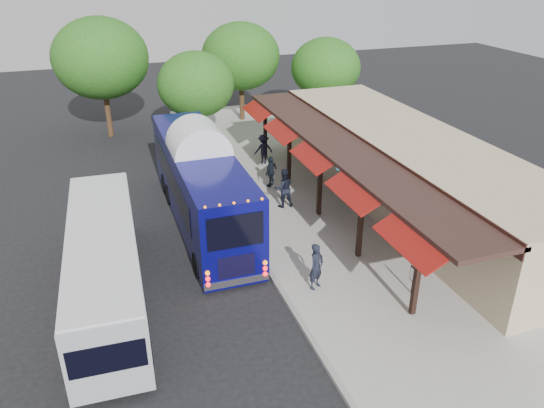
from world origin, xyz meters
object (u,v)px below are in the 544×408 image
object	(u,v)px
city_bus	(105,263)
ped_b	(284,188)
ped_d	(263,149)
ped_a	(316,266)
ped_c	(271,172)
coach_bus	(201,181)
sign_board	(414,277)

from	to	relation	value
city_bus	ped_b	distance (m)	9.83
city_bus	ped_d	world-z (taller)	city_bus
ped_d	ped_a	bearing A→B (deg)	79.35
city_bus	ped_c	bearing A→B (deg)	42.62
coach_bus	ped_b	world-z (taller)	coach_bus
ped_b	ped_a	bearing A→B (deg)	83.63
city_bus	ped_a	bearing A→B (deg)	-12.60
coach_bus	ped_d	size ratio (longest dim) A/B	6.84
sign_board	coach_bus	bearing A→B (deg)	125.32
ped_a	ped_d	bearing A→B (deg)	48.98
city_bus	ped_b	size ratio (longest dim) A/B	5.44
sign_board	ped_d	bearing A→B (deg)	94.25
ped_c	sign_board	xyz separation A→B (m)	(1.72, -10.84, -0.11)
coach_bus	ped_c	world-z (taller)	coach_bus
city_bus	ped_a	size ratio (longest dim) A/B	5.84
ped_b	coach_bus	bearing A→B (deg)	3.94
ped_d	sign_board	bearing A→B (deg)	93.12
ped_a	ped_c	bearing A→B (deg)	49.62
ped_c	ped_b	bearing A→B (deg)	46.21
city_bus	sign_board	distance (m)	10.99
coach_bus	sign_board	distance (m)	10.28
coach_bus	ped_d	bearing A→B (deg)	50.11
ped_a	ped_d	distance (m)	12.79
ped_a	ped_c	world-z (taller)	ped_a
ped_a	ped_c	distance (m)	9.46
ped_b	ped_c	xyz separation A→B (m)	(0.22, 2.51, -0.15)
ped_a	sign_board	xyz separation A→B (m)	(3.17, -1.49, -0.19)
coach_bus	sign_board	world-z (taller)	coach_bus
ped_d	ped_b	bearing A→B (deg)	80.25
city_bus	sign_board	size ratio (longest dim) A/B	9.98
sign_board	city_bus	bearing A→B (deg)	161.89
ped_b	sign_board	xyz separation A→B (m)	(1.93, -8.33, -0.25)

